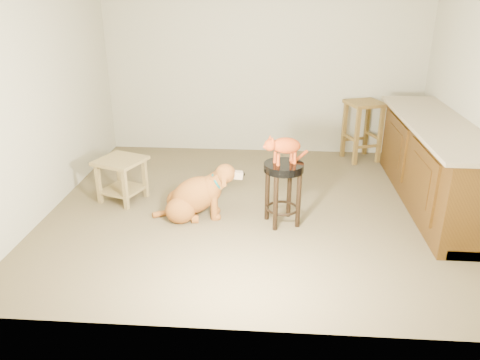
# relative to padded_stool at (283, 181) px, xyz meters

# --- Properties ---
(floor) EXTENTS (4.50, 4.00, 0.01)m
(floor) POSITION_rel_padded_stool_xyz_m (-0.27, 0.32, -0.47)
(floor) COLOR brown
(floor) RESTS_ON ground
(room_shell) EXTENTS (4.54, 4.04, 2.62)m
(room_shell) POSITION_rel_padded_stool_xyz_m (-0.27, 0.32, 1.21)
(room_shell) COLOR #A6A186
(room_shell) RESTS_ON ground
(cabinet_run) EXTENTS (0.70, 2.56, 0.94)m
(cabinet_run) POSITION_rel_padded_stool_xyz_m (1.68, 0.62, -0.03)
(cabinet_run) COLOR #41280B
(cabinet_run) RESTS_ON ground
(padded_stool) EXTENTS (0.44, 0.44, 0.66)m
(padded_stool) POSITION_rel_padded_stool_xyz_m (0.00, 0.00, 0.00)
(padded_stool) COLOR black
(padded_stool) RESTS_ON ground
(wood_stool) EXTENTS (0.58, 0.58, 0.83)m
(wood_stool) POSITION_rel_padded_stool_xyz_m (1.12, 2.02, -0.03)
(wood_stool) COLOR brown
(wood_stool) RESTS_ON ground
(side_table) EXTENTS (0.61, 0.61, 0.49)m
(side_table) POSITION_rel_padded_stool_xyz_m (-1.81, 0.44, -0.14)
(side_table) COLOR olive
(side_table) RESTS_ON ground
(golden_retriever) EXTENTS (0.98, 0.52, 0.63)m
(golden_retriever) POSITION_rel_padded_stool_xyz_m (-0.91, 0.07, -0.23)
(golden_retriever) COLOR brown
(golden_retriever) RESTS_ON ground
(tabby_kitten) EXTENTS (0.46, 0.33, 0.33)m
(tabby_kitten) POSITION_rel_padded_stool_xyz_m (-0.01, -0.00, 0.37)
(tabby_kitten) COLOR maroon
(tabby_kitten) RESTS_ON padded_stool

